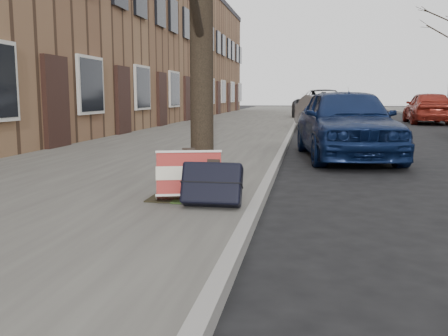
% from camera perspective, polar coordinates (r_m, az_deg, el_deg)
% --- Properties ---
extents(ground, '(120.00, 120.00, 0.00)m').
position_cam_1_polar(ground, '(4.43, 18.78, -8.48)').
color(ground, black).
rests_on(ground, ground).
extents(near_sidewalk, '(5.00, 70.00, 0.12)m').
position_cam_1_polar(near_sidewalk, '(19.45, 0.74, 4.79)').
color(near_sidewalk, slate).
rests_on(near_sidewalk, ground).
extents(house_near, '(6.80, 40.00, 7.00)m').
position_cam_1_polar(house_near, '(22.17, -14.53, 13.87)').
color(house_near, brown).
rests_on(house_near, ground).
extents(dirt_patch, '(0.85, 0.85, 0.02)m').
position_cam_1_polar(dirt_patch, '(5.65, -3.70, -3.13)').
color(dirt_patch, black).
rests_on(dirt_patch, near_sidewalk).
extents(suitcase_red, '(0.76, 0.54, 0.53)m').
position_cam_1_polar(suitcase_red, '(5.38, -4.02, -0.89)').
color(suitcase_red, maroon).
rests_on(suitcase_red, near_sidewalk).
extents(suitcase_navy, '(0.61, 0.36, 0.48)m').
position_cam_1_polar(suitcase_navy, '(5.05, -1.39, -1.81)').
color(suitcase_navy, black).
rests_on(suitcase_navy, near_sidewalk).
extents(car_near_front, '(2.16, 4.35, 1.43)m').
position_cam_1_polar(car_near_front, '(10.25, 13.75, 5.08)').
color(car_near_front, '#0E1D47').
rests_on(car_near_front, ground).
extents(car_near_mid, '(2.48, 4.07, 1.27)m').
position_cam_1_polar(car_near_mid, '(17.99, 11.84, 6.16)').
color(car_near_mid, '#93969A').
rests_on(car_near_mid, ground).
extents(car_near_back, '(3.38, 5.99, 1.58)m').
position_cam_1_polar(car_near_back, '(27.71, 11.16, 7.19)').
color(car_near_back, '#333337').
rests_on(car_near_back, ground).
extents(car_far_back, '(1.90, 4.30, 1.44)m').
position_cam_1_polar(car_far_back, '(24.20, 22.24, 6.43)').
color(car_far_back, maroon).
rests_on(car_far_back, ground).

